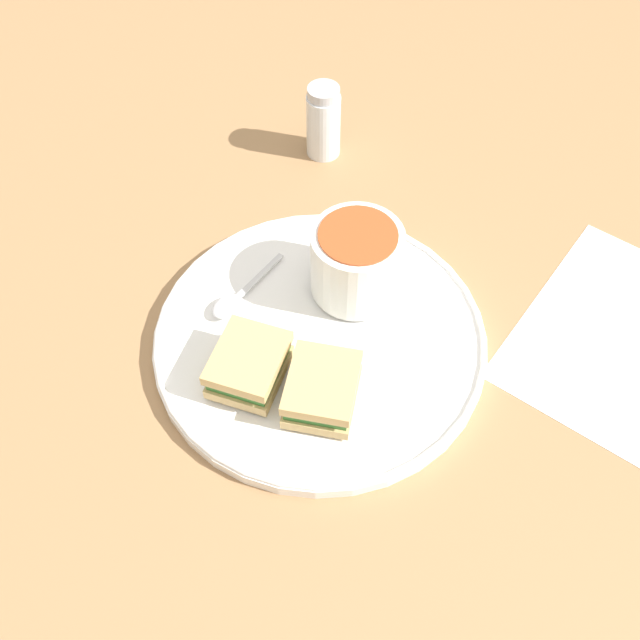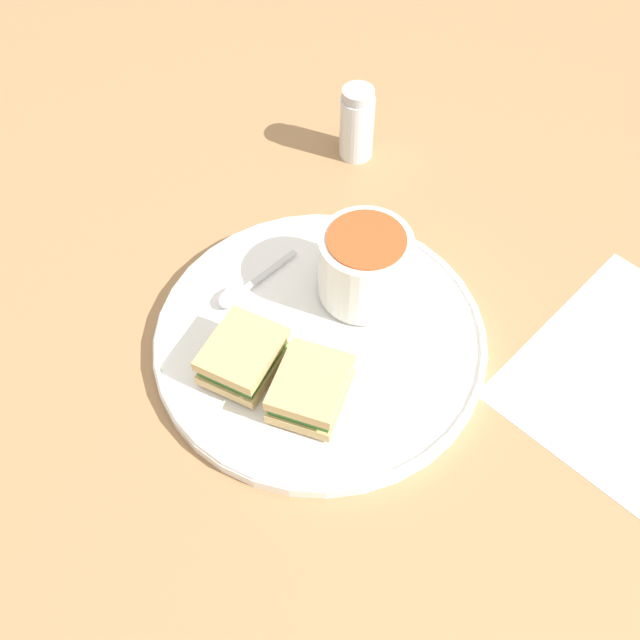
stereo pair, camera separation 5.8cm
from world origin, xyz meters
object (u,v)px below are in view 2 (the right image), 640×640
soup_bowl (365,265)px  spoon (238,293)px  sandwich_half_far (311,389)px  salt_shaker (357,124)px  sandwich_half_near (243,356)px

soup_bowl → spoon: 0.13m
sandwich_half_far → salt_shaker: (0.08, -0.35, 0.01)m
sandwich_half_far → salt_shaker: 0.35m
spoon → sandwich_half_near: sandwich_half_near is taller
soup_bowl → salt_shaker: bearing=-69.3°
soup_bowl → salt_shaker: (0.08, -0.21, -0.01)m
sandwich_half_far → sandwich_half_near: bearing=-8.5°
soup_bowl → salt_shaker: soup_bowl is taller
soup_bowl → sandwich_half_far: size_ratio=1.21×
soup_bowl → sandwich_half_near: (0.07, 0.13, -0.02)m
spoon → sandwich_half_far: sandwich_half_far is taller
spoon → sandwich_half_near: size_ratio=1.26×
sandwich_half_far → salt_shaker: bearing=-77.7°
sandwich_half_far → salt_shaker: salt_shaker is taller
soup_bowl → sandwich_half_near: soup_bowl is taller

